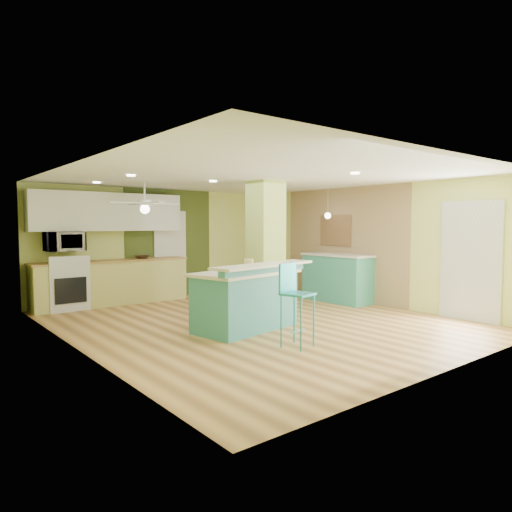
# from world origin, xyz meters

# --- Properties ---
(floor) EXTENTS (6.00, 7.00, 0.01)m
(floor) POSITION_xyz_m (0.00, 0.00, -0.01)
(floor) COLOR #906032
(floor) RESTS_ON ground
(ceiling) EXTENTS (6.00, 7.00, 0.01)m
(ceiling) POSITION_xyz_m (0.00, 0.00, 2.50)
(ceiling) COLOR white
(ceiling) RESTS_ON wall_back
(wall_back) EXTENTS (6.00, 0.01, 2.50)m
(wall_back) POSITION_xyz_m (0.00, 3.50, 1.25)
(wall_back) COLOR #D9E57B
(wall_back) RESTS_ON floor
(wall_front) EXTENTS (6.00, 0.01, 2.50)m
(wall_front) POSITION_xyz_m (0.00, -3.50, 1.25)
(wall_front) COLOR #D9E57B
(wall_front) RESTS_ON floor
(wall_left) EXTENTS (0.01, 7.00, 2.50)m
(wall_left) POSITION_xyz_m (-3.00, 0.00, 1.25)
(wall_left) COLOR #D9E57B
(wall_left) RESTS_ON floor
(wall_right) EXTENTS (0.01, 7.00, 2.50)m
(wall_right) POSITION_xyz_m (3.00, 0.00, 1.25)
(wall_right) COLOR #D9E57B
(wall_right) RESTS_ON floor
(wood_panel) EXTENTS (0.02, 3.40, 2.50)m
(wood_panel) POSITION_xyz_m (2.99, 0.60, 1.25)
(wood_panel) COLOR #8E7051
(wood_panel) RESTS_ON floor
(olive_accent) EXTENTS (2.20, 0.02, 2.50)m
(olive_accent) POSITION_xyz_m (0.20, 3.49, 1.25)
(olive_accent) COLOR #435221
(olive_accent) RESTS_ON floor
(interior_door) EXTENTS (0.82, 0.05, 2.00)m
(interior_door) POSITION_xyz_m (0.20, 3.46, 1.00)
(interior_door) COLOR silver
(interior_door) RESTS_ON floor
(french_door) EXTENTS (0.04, 1.08, 2.10)m
(french_door) POSITION_xyz_m (2.97, -2.30, 1.05)
(french_door) COLOR silver
(french_door) RESTS_ON floor
(column) EXTENTS (0.55, 0.55, 2.50)m
(column) POSITION_xyz_m (0.65, 0.50, 1.25)
(column) COLOR #B0CC5E
(column) RESTS_ON floor
(kitchen_run) EXTENTS (3.25, 0.63, 0.94)m
(kitchen_run) POSITION_xyz_m (-1.30, 3.20, 0.47)
(kitchen_run) COLOR #C6C367
(kitchen_run) RESTS_ON floor
(stove) EXTENTS (0.76, 0.66, 1.08)m
(stove) POSITION_xyz_m (-2.25, 3.19, 0.46)
(stove) COLOR silver
(stove) RESTS_ON floor
(upper_cabinets) EXTENTS (3.20, 0.34, 0.80)m
(upper_cabinets) POSITION_xyz_m (-1.30, 3.32, 1.95)
(upper_cabinets) COLOR white
(upper_cabinets) RESTS_ON wall_back
(microwave) EXTENTS (0.70, 0.48, 0.39)m
(microwave) POSITION_xyz_m (-2.25, 3.20, 1.35)
(microwave) COLOR white
(microwave) RESTS_ON wall_back
(ceiling_fan) EXTENTS (1.41, 1.41, 0.61)m
(ceiling_fan) POSITION_xyz_m (-1.10, 2.00, 2.08)
(ceiling_fan) COLOR silver
(ceiling_fan) RESTS_ON ceiling
(pendant_lamp) EXTENTS (0.14, 0.14, 0.69)m
(pendant_lamp) POSITION_xyz_m (2.65, 0.75, 1.88)
(pendant_lamp) COLOR white
(pendant_lamp) RESTS_ON ceiling
(wall_decor) EXTENTS (0.03, 0.90, 0.70)m
(wall_decor) POSITION_xyz_m (2.96, 0.80, 1.55)
(wall_decor) COLOR brown
(wall_decor) RESTS_ON wood_panel
(peninsula) EXTENTS (2.07, 1.42, 1.08)m
(peninsula) POSITION_xyz_m (-0.48, -0.38, 0.50)
(peninsula) COLOR teal
(peninsula) RESTS_ON floor
(bar_stool) EXTENTS (0.46, 0.46, 1.15)m
(bar_stool) POSITION_xyz_m (-0.60, -1.60, 0.77)
(bar_stool) COLOR teal
(bar_stool) RESTS_ON floor
(side_counter) EXTENTS (0.69, 1.62, 1.04)m
(side_counter) POSITION_xyz_m (2.70, 0.49, 0.52)
(side_counter) COLOR teal
(side_counter) RESTS_ON floor
(fruit_bowl) EXTENTS (0.33, 0.33, 0.07)m
(fruit_bowl) POSITION_xyz_m (-0.64, 3.17, 0.98)
(fruit_bowl) COLOR #331E15
(fruit_bowl) RESTS_ON kitchen_run
(canister) EXTENTS (0.16, 0.16, 0.19)m
(canister) POSITION_xyz_m (-0.41, -0.34, 1.03)
(canister) COLOR gold
(canister) RESTS_ON peninsula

